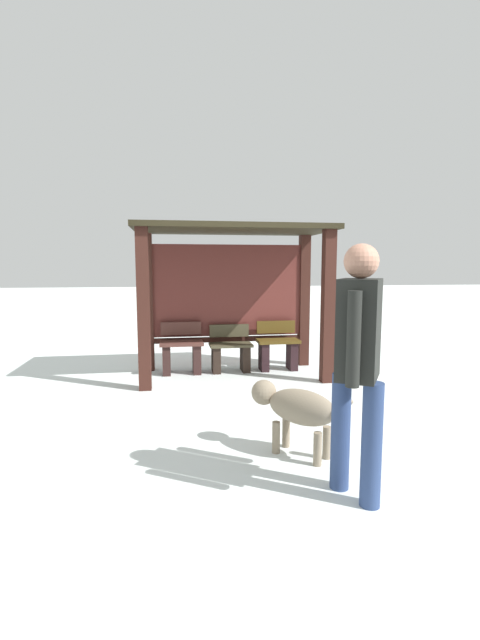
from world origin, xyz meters
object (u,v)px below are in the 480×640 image
object	(u,v)px
bus_shelter	(231,273)
bench_right_inside	(278,350)
person_walking	(358,353)
dog	(295,407)
bench_left_inside	(182,352)
bench_center_inside	(231,353)

from	to	relation	value
bus_shelter	bench_right_inside	xyz separation A→B (m)	(0.76, 0.08, -1.22)
bench_right_inside	person_walking	bearing A→B (deg)	-95.80
bus_shelter	dog	world-z (taller)	bus_shelter
bench_right_inside	bench_left_inside	bearing A→B (deg)	180.00
person_walking	bus_shelter	bearing A→B (deg)	95.50
bus_shelter	bench_right_inside	world-z (taller)	bus_shelter
bench_left_inside	person_walking	bearing A→B (deg)	-73.82
bench_left_inside	bench_right_inside	xyz separation A→B (m)	(1.52, -0.00, -0.00)
bus_shelter	bench_center_inside	distance (m)	1.25
bench_center_inside	person_walking	size ratio (longest dim) A/B	0.40
bus_shelter	bench_left_inside	world-z (taller)	bus_shelter
bench_center_inside	person_walking	world-z (taller)	person_walking
bench_left_inside	bench_right_inside	bearing A→B (deg)	-0.00
bench_left_inside	person_walking	xyz separation A→B (m)	(1.13, -3.89, 0.72)
bench_center_inside	dog	distance (m)	3.13
bus_shelter	bench_center_inside	size ratio (longest dim) A/B	3.91
bench_right_inside	bench_center_inside	bearing A→B (deg)	179.84
bench_left_inside	bench_center_inside	xyz separation A→B (m)	(0.76, 0.00, -0.03)
bench_center_inside	person_walking	bearing A→B (deg)	-84.61
person_walking	bench_left_inside	bearing A→B (deg)	106.18
bench_left_inside	dog	xyz separation A→B (m)	(0.91, -3.12, 0.10)
dog	bench_left_inside	bearing A→B (deg)	106.23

